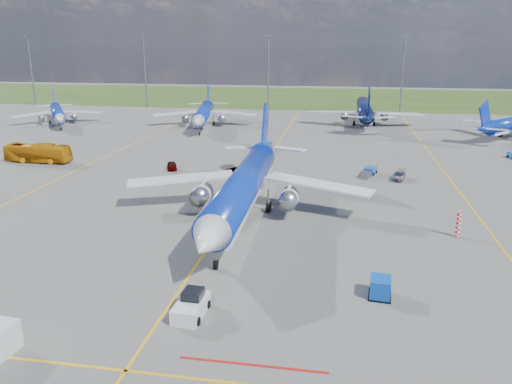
% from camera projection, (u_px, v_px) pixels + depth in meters
% --- Properties ---
extents(ground, '(400.00, 400.00, 0.00)m').
position_uv_depth(ground, '(207.00, 249.00, 51.12)').
color(ground, '#50504E').
rests_on(ground, ground).
extents(grass_strip, '(400.00, 80.00, 0.01)m').
position_uv_depth(grass_strip, '(309.00, 97.00, 192.65)').
color(grass_strip, '#2D4719').
rests_on(grass_strip, ground).
extents(taxiway_lines, '(60.25, 160.00, 0.02)m').
position_uv_depth(taxiway_lines, '(255.00, 179.00, 77.22)').
color(taxiway_lines, gold).
rests_on(taxiway_lines, ground).
extents(floodlight_masts, '(202.20, 0.50, 22.70)m').
position_uv_depth(floodlight_masts, '(334.00, 69.00, 149.66)').
color(floodlight_masts, slate).
rests_on(floodlight_masts, ground).
extents(warning_post, '(0.50, 0.50, 3.00)m').
position_uv_depth(warning_post, '(458.00, 224.00, 54.00)').
color(warning_post, red).
rests_on(warning_post, ground).
extents(bg_jet_nw, '(37.71, 39.87, 8.33)m').
position_uv_depth(bg_jet_nw, '(59.00, 124.00, 128.98)').
color(bg_jet_nw, '#0B29A1').
rests_on(bg_jet_nw, ground).
extents(bg_jet_nnw, '(34.25, 41.23, 9.61)m').
position_uv_depth(bg_jet_nnw, '(204.00, 127.00, 125.17)').
color(bg_jet_nnw, '#0B29A1').
rests_on(bg_jet_nnw, ground).
extents(bg_jet_n, '(30.87, 40.49, 10.60)m').
position_uv_depth(bg_jet_n, '(364.00, 124.00, 129.54)').
color(bg_jet_n, '#07113C').
rests_on(bg_jet_n, ground).
extents(main_airliner, '(33.75, 43.93, 11.37)m').
position_uv_depth(main_airliner, '(243.00, 218.00, 60.40)').
color(main_airliner, '#0B29A1').
rests_on(main_airliner, ground).
extents(pushback_tug, '(2.19, 5.52, 1.86)m').
position_uv_depth(pushback_tug, '(191.00, 306.00, 38.75)').
color(pushback_tug, silver).
rests_on(pushback_tug, ground).
extents(uld_container, '(1.84, 2.21, 1.66)m').
position_uv_depth(uld_container, '(380.00, 287.00, 41.47)').
color(uld_container, '#0C45B0').
rests_on(uld_container, ground).
extents(apron_bus, '(11.86, 3.04, 3.29)m').
position_uv_depth(apron_bus, '(38.00, 153.00, 87.80)').
color(apron_bus, '#C77A0B').
rests_on(apron_bus, ground).
extents(service_car_a, '(2.80, 4.08, 1.29)m').
position_uv_depth(service_car_a, '(172.00, 166.00, 83.07)').
color(service_car_a, '#999999').
rests_on(service_car_a, ground).
extents(service_car_b, '(5.24, 4.58, 1.34)m').
position_uv_depth(service_car_b, '(239.00, 172.00, 78.73)').
color(service_car_b, '#999999').
rests_on(service_car_b, ground).
extents(service_car_c, '(2.73, 4.57, 1.24)m').
position_uv_depth(service_car_c, '(399.00, 176.00, 76.95)').
color(service_car_c, '#999999').
rests_on(service_car_c, ground).
extents(baggage_tug_w, '(2.90, 5.37, 1.17)m').
position_uv_depth(baggage_tug_w, '(369.00, 172.00, 79.33)').
color(baggage_tug_w, '#194F9A').
rests_on(baggage_tug_w, ground).
extents(baggage_tug_c, '(2.90, 5.78, 1.25)m').
position_uv_depth(baggage_tug_c, '(268.00, 145.00, 99.71)').
color(baggage_tug_c, '#185A92').
rests_on(baggage_tug_c, ground).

